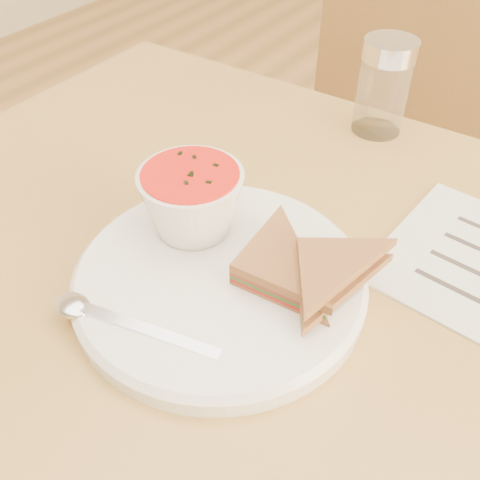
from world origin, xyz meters
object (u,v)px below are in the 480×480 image
Objects in this scene: plate at (220,280)px; condiment_shaker at (383,87)px; chair_far at (373,204)px; soup_bowl at (192,204)px; dining_table at (272,443)px.

condiment_shaker is at bearing 88.88° from plate.
chair_far is 0.67m from plate.
soup_bowl reaches higher than plate.
dining_table is at bearing -83.65° from condiment_shaker.
condiment_shaker is (0.06, 0.32, 0.01)m from soup_bowl.
plate is 2.70× the size of soup_bowl.
chair_far is (-0.08, 0.53, 0.07)m from dining_table.
chair_far is at bearing 88.51° from soup_bowl.
chair_far is at bearing 94.18° from plate.
condiment_shaker is (-0.03, 0.30, 0.44)m from dining_table.
condiment_shaker reaches higher than soup_bowl.
plate is at bearing -91.12° from condiment_shaker.
chair_far reaches higher than soup_bowl.
condiment_shaker reaches higher than dining_table.
dining_table is 0.54m from chair_far.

